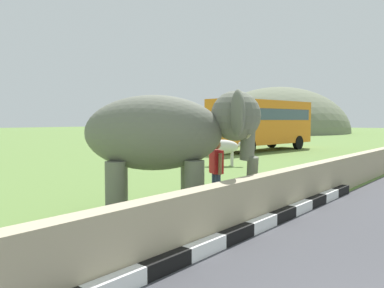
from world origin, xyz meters
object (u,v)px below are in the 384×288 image
Objects in this scene: bus_orange at (262,121)px; cow_near at (223,147)px; elephant at (171,134)px; person_handler at (216,169)px.

bus_orange reaches higher than cow_near.
elephant is at bearing -152.17° from cow_near.
person_handler is at bearing -13.86° from elephant.
elephant is 2.22× the size of cow_near.
elephant is at bearing 166.14° from person_handler.
elephant reaches higher than cow_near.
person_handler is 8.44m from cow_near.
bus_orange reaches higher than person_handler.
elephant reaches higher than person_handler.
cow_near is at bearing 33.93° from person_handler.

